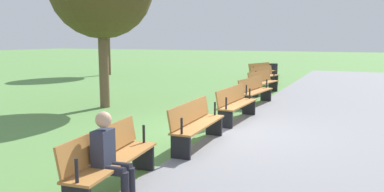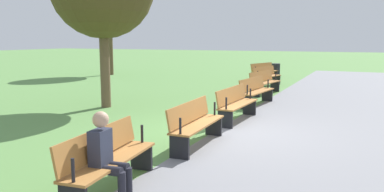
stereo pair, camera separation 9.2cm
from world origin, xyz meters
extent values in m
plane|color=#5B8C47|center=(0.00, 0.00, 0.00)|extent=(120.00, 120.00, 0.00)
cube|color=gray|center=(0.00, 2.28, 0.00)|extent=(38.40, 4.89, 0.01)
cube|color=#B27538|center=(-11.68, -1.88, 0.45)|extent=(2.02, 1.04, 0.04)
cube|color=#B27538|center=(-11.74, -2.07, 0.69)|extent=(1.92, 0.72, 0.40)
cube|color=black|center=(-12.57, -1.59, 0.21)|extent=(0.17, 0.37, 0.43)
cylinder|color=black|center=(-12.56, -1.57, 0.61)|extent=(0.06, 0.06, 0.30)
cube|color=black|center=(-10.79, -2.17, 0.21)|extent=(0.17, 0.37, 0.43)
cylinder|color=black|center=(-10.79, -2.15, 0.61)|extent=(0.06, 0.06, 0.30)
cube|color=#B27538|center=(-9.15, -1.14, 0.45)|extent=(2.03, 0.91, 0.04)
cube|color=#B27538|center=(-9.20, -1.33, 0.69)|extent=(1.95, 0.59, 0.40)
cube|color=black|center=(-10.05, -0.91, 0.21)|extent=(0.15, 0.38, 0.43)
cylinder|color=black|center=(-10.05, -0.89, 0.61)|extent=(0.05, 0.05, 0.30)
cube|color=black|center=(-8.24, -1.37, 0.21)|extent=(0.15, 0.38, 0.43)
cylinder|color=black|center=(-8.24, -1.35, 0.61)|extent=(0.05, 0.05, 0.30)
cube|color=#B27538|center=(-6.57, -0.58, 0.45)|extent=(2.03, 0.78, 0.04)
cube|color=#B27538|center=(-6.60, -0.78, 0.69)|extent=(1.97, 0.45, 0.40)
cube|color=black|center=(-7.48, -0.42, 0.21)|extent=(0.13, 0.38, 0.43)
cylinder|color=black|center=(-7.48, -0.40, 0.61)|extent=(0.05, 0.05, 0.30)
cube|color=black|center=(-5.65, -0.75, 0.21)|extent=(0.13, 0.38, 0.43)
cylinder|color=black|center=(-5.64, -0.73, 0.61)|extent=(0.05, 0.05, 0.30)
cube|color=#B27538|center=(-3.95, -0.21, 0.45)|extent=(2.02, 0.65, 0.04)
cube|color=#B27538|center=(-3.97, -0.41, 0.69)|extent=(1.99, 0.32, 0.40)
cube|color=black|center=(-4.88, -0.11, 0.21)|extent=(0.10, 0.38, 0.43)
cylinder|color=black|center=(-4.88, -0.09, 0.61)|extent=(0.05, 0.05, 0.30)
cube|color=black|center=(-3.03, -0.31, 0.21)|extent=(0.10, 0.38, 0.43)
cylinder|color=black|center=(-3.02, -0.29, 0.61)|extent=(0.05, 0.05, 0.30)
cube|color=#B27538|center=(-1.32, -0.02, 0.45)|extent=(2.00, 0.51, 0.04)
cube|color=#B27538|center=(-1.33, -0.22, 0.69)|extent=(1.99, 0.18, 0.40)
cube|color=black|center=(-2.25, 0.01, 0.21)|extent=(0.07, 0.38, 0.43)
cylinder|color=black|center=(-2.25, 0.03, 0.61)|extent=(0.05, 0.05, 0.30)
cube|color=black|center=(-0.39, -0.06, 0.21)|extent=(0.07, 0.38, 0.43)
cylinder|color=black|center=(-0.39, -0.04, 0.61)|extent=(0.05, 0.05, 0.30)
cube|color=#B27538|center=(1.32, -0.02, 0.45)|extent=(2.00, 0.51, 0.04)
cube|color=#B27538|center=(1.33, -0.22, 0.69)|extent=(1.99, 0.18, 0.40)
cube|color=black|center=(0.39, -0.06, 0.21)|extent=(0.07, 0.38, 0.43)
cylinder|color=black|center=(0.39, -0.04, 0.61)|extent=(0.05, 0.05, 0.30)
cube|color=black|center=(2.25, 0.01, 0.21)|extent=(0.07, 0.38, 0.43)
cylinder|color=black|center=(2.25, 0.03, 0.61)|extent=(0.05, 0.05, 0.30)
cube|color=#B27538|center=(3.95, -0.21, 0.45)|extent=(2.02, 0.65, 0.04)
cube|color=#B27538|center=(3.97, -0.41, 0.69)|extent=(1.99, 0.32, 0.40)
cube|color=black|center=(3.03, -0.31, 0.21)|extent=(0.10, 0.38, 0.43)
cylinder|color=black|center=(3.02, -0.29, 0.61)|extent=(0.05, 0.05, 0.30)
cylinder|color=black|center=(4.88, -0.09, 0.61)|extent=(0.05, 0.05, 0.30)
cube|color=#2D3347|center=(4.22, -0.20, 0.70)|extent=(0.34, 0.23, 0.50)
sphere|color=tan|center=(4.21, -0.18, 1.09)|extent=(0.22, 0.22, 0.22)
cylinder|color=#23232D|center=(4.11, -0.03, 0.43)|extent=(0.17, 0.37, 0.13)
cylinder|color=#23232D|center=(4.09, 0.15, 0.21)|extent=(0.12, 0.12, 0.43)
cylinder|color=#23232D|center=(4.29, -0.01, 0.43)|extent=(0.17, 0.37, 0.13)
cylinder|color=#23232D|center=(4.27, 0.17, 0.21)|extent=(0.12, 0.12, 0.43)
cylinder|color=brown|center=(-1.60, -4.50, 1.35)|extent=(0.31, 0.31, 2.71)
cylinder|color=brown|center=(-10.84, -11.11, 1.54)|extent=(0.32, 0.32, 3.09)
sphere|color=#336B2D|center=(-10.84, -11.11, 4.04)|extent=(2.95, 2.95, 2.95)
cylinder|color=black|center=(-13.86, -1.79, 0.38)|extent=(0.50, 0.50, 0.75)
camera|label=1|loc=(8.31, 2.92, 2.15)|focal=36.02mm
camera|label=2|loc=(8.27, 3.00, 2.15)|focal=36.02mm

